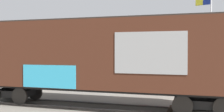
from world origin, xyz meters
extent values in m
plane|color=slate|center=(0.00, 0.00, 0.00)|extent=(260.00, 260.00, 0.00)
cube|color=#4C4742|center=(-1.12, -0.72, 0.04)|extent=(59.90, 3.74, 0.08)
cube|color=#4C4742|center=(-1.04, 0.72, 0.04)|extent=(59.90, 3.74, 0.08)
cube|color=#423323|center=(2.54, -0.22, 0.04)|extent=(0.39, 2.51, 0.07)
cube|color=#472316|center=(-1.08, 0.00, 2.72)|extent=(14.25, 3.89, 3.28)
cube|color=#2D2823|center=(-1.08, 0.00, 4.48)|extent=(13.38, 1.21, 0.24)
cube|color=#999999|center=(1.71, -1.71, 2.80)|extent=(3.10, 0.22, 1.81)
cube|color=#33A5CC|center=(-3.14, -1.42, 1.65)|extent=(2.84, 0.20, 1.10)
cube|color=black|center=(-1.08, 0.00, 0.98)|extent=(13.88, 2.51, 0.20)
cube|color=black|center=(-6.14, 0.31, 0.51)|extent=(2.18, 1.49, 0.36)
cylinder|color=black|center=(-6.94, 1.08, 0.46)|extent=(0.93, 0.18, 0.92)
cylinder|color=black|center=(-5.33, -0.46, 0.46)|extent=(0.93, 0.18, 0.92)
cylinder|color=black|center=(-5.25, 0.97, 0.46)|extent=(0.93, 0.18, 0.92)
cube|color=black|center=(3.98, -0.31, 0.51)|extent=(2.18, 1.49, 0.36)
cylinder|color=black|center=(3.09, -0.97, 0.46)|extent=(0.93, 0.18, 0.92)
cylinder|color=black|center=(3.17, 0.46, 0.46)|extent=(0.93, 0.18, 0.92)
cylinder|color=black|center=(4.78, -1.08, 0.46)|extent=(0.93, 0.18, 0.92)
cylinder|color=black|center=(4.87, 0.36, 0.46)|extent=(0.93, 0.18, 0.92)
cylinder|color=silver|center=(5.64, 10.54, 3.81)|extent=(0.12, 0.12, 7.63)
cube|color=navy|center=(5.01, 10.82, 7.15)|extent=(1.17, 0.54, 0.74)
cube|color=yellow|center=(4.72, 10.94, 7.15)|extent=(0.59, 0.29, 0.74)
cube|color=silver|center=(0.00, 77.77, 4.70)|extent=(120.93, 41.79, 9.40)
cube|color=brown|center=(4.27, 65.24, 10.58)|extent=(6.49, 4.76, 2.36)
cube|color=brown|center=(-25.40, 65.24, 10.85)|extent=(5.68, 4.26, 2.91)
cone|color=#193D23|center=(7.67, 65.46, 11.17)|extent=(1.77, 1.77, 3.54)
cone|color=#193D23|center=(-31.97, 61.98, 11.06)|extent=(1.66, 1.66, 3.33)
cube|color=navy|center=(-4.32, 5.87, 0.66)|extent=(4.80, 2.20, 0.67)
cube|color=#2D333D|center=(-4.54, 5.89, 1.34)|extent=(2.63, 1.81, 0.68)
cylinder|color=black|center=(-2.66, 6.54, 0.32)|extent=(0.66, 0.28, 0.64)
cylinder|color=black|center=(-2.83, 4.89, 0.32)|extent=(0.66, 0.28, 0.64)
cylinder|color=black|center=(-5.81, 6.85, 0.32)|extent=(0.66, 0.28, 0.64)
cylinder|color=black|center=(-5.97, 5.20, 0.32)|extent=(0.66, 0.28, 0.64)
cube|color=#B21E1E|center=(1.10, 5.91, 0.67)|extent=(4.14, 1.94, 0.71)
cube|color=#2D333D|center=(0.88, 5.92, 1.35)|extent=(2.20, 1.67, 0.64)
cylinder|color=black|center=(2.52, 6.65, 0.32)|extent=(0.65, 0.25, 0.64)
cylinder|color=black|center=(2.44, 5.01, 0.32)|extent=(0.65, 0.25, 0.64)
cylinder|color=black|center=(-0.23, 6.80, 0.32)|extent=(0.65, 0.25, 0.64)
cylinder|color=black|center=(-0.32, 5.16, 0.32)|extent=(0.65, 0.25, 0.64)
cylinder|color=black|center=(5.40, 7.16, 0.32)|extent=(0.66, 0.27, 0.64)
cylinder|color=black|center=(5.55, 5.37, 0.32)|extent=(0.66, 0.27, 0.64)
camera|label=1|loc=(2.79, -12.99, 2.90)|focal=42.38mm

